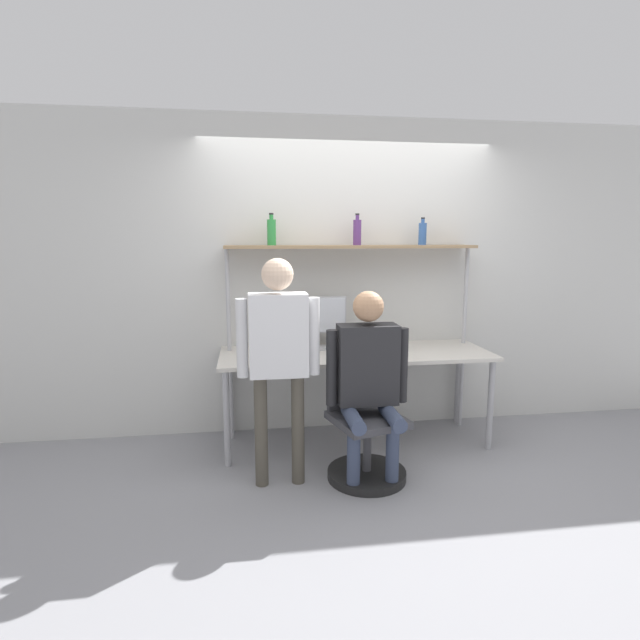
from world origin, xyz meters
The scene contains 13 objects.
ground_plane centered at (0.00, 0.00, 0.00)m, with size 12.00×12.00×0.00m, color gray.
wall_back centered at (0.00, 0.80, 1.35)m, with size 8.00×0.06×2.70m.
desk centered at (0.00, 0.39, 0.70)m, with size 2.20×0.75×0.77m.
shelf_unit centered at (0.00, 0.60, 1.45)m, with size 2.09×0.31×1.63m.
monitor centered at (-0.30, 0.58, 1.01)m, with size 0.52×0.23×0.44m.
laptop centered at (0.01, 0.26, 0.84)m, with size 0.36×0.25×0.25m.
cell_phone centered at (0.32, 0.23, 0.78)m, with size 0.07×0.15×0.01m.
office_chair centered at (-0.07, -0.23, 0.28)m, with size 0.57×0.57×0.91m.
person_seated centered at (-0.05, -0.27, 0.79)m, with size 0.58×0.47×1.34m.
person_standing centered at (-0.67, -0.25, 0.99)m, with size 0.56×0.21×1.57m.
bottle_green centered at (-0.66, 0.60, 1.74)m, with size 0.07×0.07×0.26m.
bottle_purple centered at (0.05, 0.60, 1.74)m, with size 0.07×0.07×0.26m.
bottle_blue centered at (0.61, 0.60, 1.73)m, with size 0.07×0.07×0.23m.
Camera 1 is at (-0.86, -3.51, 1.70)m, focal length 28.00 mm.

